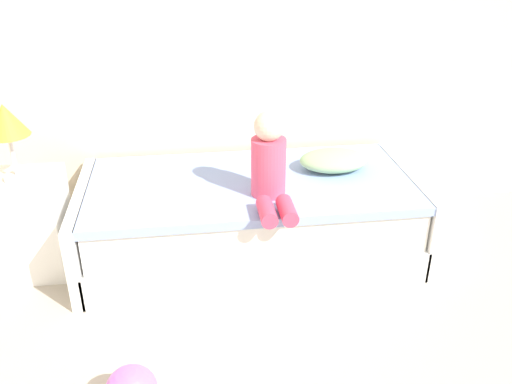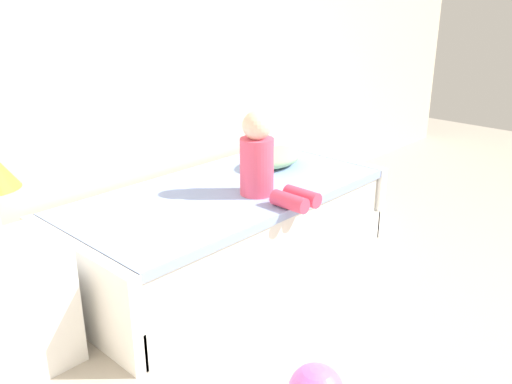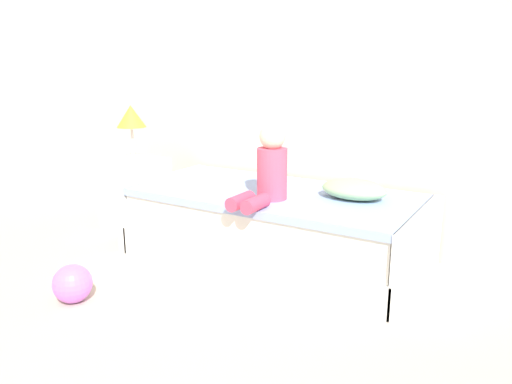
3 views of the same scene
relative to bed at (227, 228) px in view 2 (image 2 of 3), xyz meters
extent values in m
cube|color=beige|center=(0.19, 0.60, 1.20)|extent=(7.20, 0.10, 2.90)
cube|color=white|center=(0.00, 0.00, -0.15)|extent=(2.00, 1.00, 0.20)
cube|color=white|center=(0.00, 0.00, 0.08)|extent=(1.94, 0.94, 0.25)
cube|color=#8CA5E0|center=(0.00, 0.00, 0.23)|extent=(1.98, 0.98, 0.05)
cube|color=white|center=(-1.02, 0.00, 0.00)|extent=(0.07, 1.00, 0.50)
cube|color=white|center=(1.02, 0.00, 0.00)|extent=(0.07, 1.00, 0.50)
cube|color=white|center=(-1.35, 0.00, 0.05)|extent=(0.44, 0.44, 0.60)
cylinder|color=silver|center=(-1.35, 0.00, 0.37)|extent=(0.15, 0.15, 0.03)
cylinder|color=#E04C6B|center=(0.08, -0.18, 0.42)|extent=(0.20, 0.20, 0.34)
sphere|color=beige|center=(0.08, -0.18, 0.67)|extent=(0.17, 0.17, 0.17)
cylinder|color=#D83F60|center=(0.03, -0.48, 0.30)|extent=(0.09, 0.22, 0.09)
cylinder|color=#D83F60|center=(0.14, -0.48, 0.30)|extent=(0.09, 0.22, 0.09)
ellipsoid|color=#99CC8C|center=(0.55, 0.10, 0.32)|extent=(0.44, 0.30, 0.13)
camera|label=1|loc=(-0.38, -2.99, 1.70)|focal=38.15mm
camera|label=2|loc=(-2.15, -2.27, 1.41)|focal=38.32mm
camera|label=3|loc=(1.64, -2.96, 1.11)|focal=34.66mm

